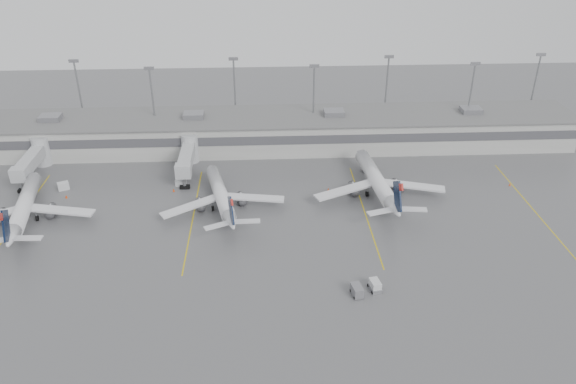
{
  "coord_description": "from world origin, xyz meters",
  "views": [
    {
      "loc": [
        -3.21,
        -74.24,
        58.74
      ],
      "look_at": [
        1.74,
        24.0,
        5.0
      ],
      "focal_mm": 35.0,
      "sensor_mm": 36.0,
      "label": 1
    }
  ],
  "objects_px": {
    "jet_mid_right": "(377,181)",
    "baggage_tug": "(375,286)",
    "jet_far_left": "(23,207)",
    "jet_mid_left": "(221,196)"
  },
  "relations": [
    {
      "from": "jet_mid_right",
      "to": "jet_mid_left",
      "type": "bearing_deg",
      "value": -177.87
    },
    {
      "from": "jet_far_left",
      "to": "jet_mid_right",
      "type": "relative_size",
      "value": 0.95
    },
    {
      "from": "baggage_tug",
      "to": "jet_far_left",
      "type": "bearing_deg",
      "value": 148.5
    },
    {
      "from": "jet_far_left",
      "to": "jet_mid_right",
      "type": "xyz_separation_m",
      "value": [
        71.85,
        7.26,
        0.14
      ]
    },
    {
      "from": "jet_mid_right",
      "to": "baggage_tug",
      "type": "relative_size",
      "value": 10.71
    },
    {
      "from": "jet_far_left",
      "to": "jet_mid_left",
      "type": "xyz_separation_m",
      "value": [
        38.75,
        3.09,
        -0.19
      ]
    },
    {
      "from": "jet_far_left",
      "to": "baggage_tug",
      "type": "xyz_separation_m",
      "value": [
        65.44,
        -25.16,
        -2.41
      ]
    },
    {
      "from": "jet_far_left",
      "to": "jet_mid_left",
      "type": "height_order",
      "value": "jet_far_left"
    },
    {
      "from": "jet_far_left",
      "to": "jet_mid_right",
      "type": "distance_m",
      "value": 72.22
    },
    {
      "from": "jet_mid_right",
      "to": "baggage_tug",
      "type": "bearing_deg",
      "value": -106.24
    }
  ]
}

